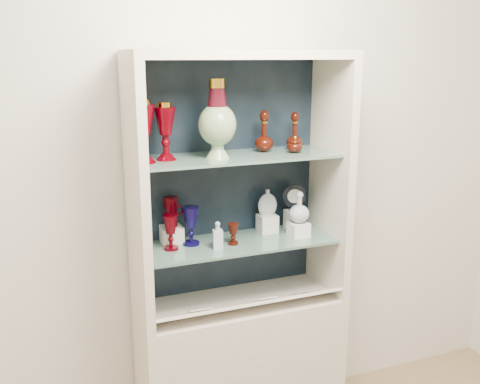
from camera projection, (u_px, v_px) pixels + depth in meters
name	position (u px, v px, depth m)	size (l,w,h in m)	color
wall_back	(224.00, 162.00, 2.66)	(3.50, 0.02, 2.80)	beige
cabinet_base	(240.00, 368.00, 2.71)	(1.00, 0.40, 0.75)	beige
cabinet_back_panel	(226.00, 178.00, 2.65)	(0.98, 0.02, 1.15)	black
cabinet_side_left	(137.00, 196.00, 2.31)	(0.04, 0.40, 1.15)	beige
cabinet_side_right	(330.00, 179.00, 2.65)	(0.04, 0.40, 1.15)	beige
cabinet_top_cap	(240.00, 55.00, 2.33)	(1.00, 0.40, 0.04)	beige
shelf_lower	(239.00, 243.00, 2.57)	(0.92, 0.34, 0.01)	slate
shelf_upper	(238.00, 157.00, 2.46)	(0.92, 0.34, 0.01)	slate
label_ledge	(248.00, 304.00, 2.52)	(0.92, 0.18, 0.01)	beige
label_card_0	(265.00, 298.00, 2.54)	(0.10, 0.07, 0.00)	white
label_card_1	(200.00, 310.00, 2.43)	(0.10, 0.07, 0.00)	white
label_card_2	(302.00, 292.00, 2.61)	(0.10, 0.07, 0.00)	white
label_card_3	(303.00, 292.00, 2.61)	(0.10, 0.07, 0.00)	white
pedestal_lamp_left	(165.00, 131.00, 2.33)	(0.10, 0.10, 0.25)	#4D0007
pedestal_lamp_right	(144.00, 131.00, 2.26)	(0.10, 0.10, 0.27)	#4D0007
enamel_urn	(217.00, 119.00, 2.35)	(0.17, 0.17, 0.35)	#0D4F2F
ruby_decanter_a	(295.00, 129.00, 2.59)	(0.08, 0.08, 0.21)	#3D1006
ruby_decanter_b	(264.00, 130.00, 2.53)	(0.09, 0.09, 0.21)	#3D1006
lidded_bowl	(295.00, 144.00, 2.52)	(0.07, 0.07, 0.08)	#3D1006
cobalt_goblet	(191.00, 226.00, 2.50)	(0.08, 0.08, 0.18)	#0E093E
ruby_goblet_tall	(171.00, 232.00, 2.44)	(0.07, 0.07, 0.16)	#4D0007
ruby_goblet_small	(233.00, 234.00, 2.52)	(0.05, 0.05, 0.10)	#3D1006
riser_ruby_pitcher	(172.00, 234.00, 2.54)	(0.10, 0.10, 0.08)	silver
ruby_pitcher	(171.00, 212.00, 2.52)	(0.11, 0.07, 0.15)	#4D0007
clear_square_bottle	(218.00, 235.00, 2.46)	(0.05, 0.05, 0.13)	#A6B3BF
riser_flat_flask	(267.00, 223.00, 2.70)	(0.09, 0.09, 0.09)	silver
flat_flask	(267.00, 202.00, 2.67)	(0.10, 0.04, 0.14)	#A2AEB3
riser_clear_round_decanter	(299.00, 229.00, 2.63)	(0.09, 0.09, 0.07)	silver
clear_round_decanter	(299.00, 208.00, 2.61)	(0.10, 0.10, 0.15)	#A6B3BF
riser_cameo_medallion	(293.00, 220.00, 2.74)	(0.08, 0.08, 0.10)	silver
cameo_medallion	(294.00, 197.00, 2.71)	(0.12, 0.04, 0.14)	black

